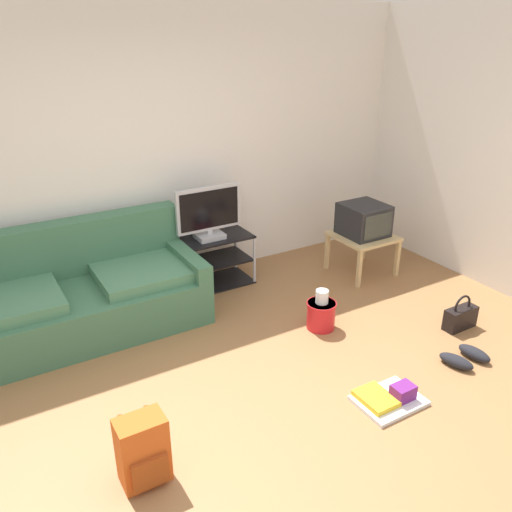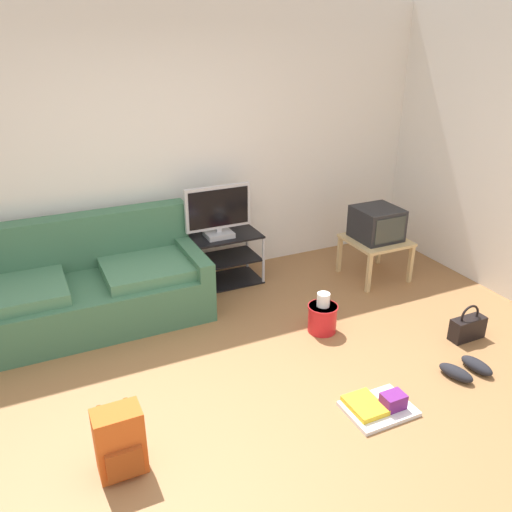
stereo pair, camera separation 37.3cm
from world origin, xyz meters
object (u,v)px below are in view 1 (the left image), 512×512
object	(u,v)px
flat_tv	(209,214)
cleaning_bucket	(321,313)
handbag	(460,317)
floor_tray	(389,398)
backpack	(143,451)
sneakers_pair	(465,357)
tv_stand	(210,261)
crt_tv	(364,220)
couch	(79,296)
side_table	(363,240)

from	to	relation	value
flat_tv	cleaning_bucket	size ratio (longest dim) A/B	1.83
handbag	floor_tray	bearing A→B (deg)	-161.01
backpack	sneakers_pair	world-z (taller)	backpack
tv_stand	crt_tv	bearing A→B (deg)	-19.61
couch	flat_tv	bearing A→B (deg)	6.82
cleaning_bucket	floor_tray	world-z (taller)	cleaning_bucket
tv_stand	side_table	distance (m)	1.64
handbag	flat_tv	bearing A→B (deg)	129.21
flat_tv	handbag	distance (m)	2.50
backpack	floor_tray	world-z (taller)	backpack
sneakers_pair	floor_tray	world-z (taller)	floor_tray
crt_tv	couch	bearing A→B (deg)	172.82
crt_tv	side_table	bearing A→B (deg)	-90.00
side_table	floor_tray	world-z (taller)	side_table
handbag	backpack	bearing A→B (deg)	-176.06
couch	handbag	xyz separation A→B (m)	(2.87, -1.71, -0.21)
cleaning_bucket	floor_tray	bearing A→B (deg)	-100.52
tv_stand	flat_tv	xyz separation A→B (m)	(0.00, -0.02, 0.52)
sneakers_pair	floor_tray	distance (m)	0.87
side_table	cleaning_bucket	size ratio (longest dim) A/B	1.58
sneakers_pair	flat_tv	bearing A→B (deg)	117.00
backpack	floor_tray	size ratio (longest dim) A/B	0.94
side_table	cleaning_bucket	bearing A→B (deg)	-146.85
backpack	couch	bearing A→B (deg)	105.88
crt_tv	cleaning_bucket	distance (m)	1.36
tv_stand	backpack	distance (m)	2.55
couch	sneakers_pair	bearing A→B (deg)	-39.89
tv_stand	backpack	size ratio (longest dim) A/B	1.94
side_table	handbag	size ratio (longest dim) A/B	1.81
backpack	handbag	size ratio (longest dim) A/B	1.35
tv_stand	backpack	xyz separation A→B (m)	(-1.45, -2.09, -0.05)
flat_tv	backpack	xyz separation A→B (m)	(-1.45, -2.07, -0.57)
couch	crt_tv	bearing A→B (deg)	-7.18
tv_stand	crt_tv	xyz separation A→B (m)	(1.53, -0.55, 0.34)
crt_tv	handbag	xyz separation A→B (m)	(-0.01, -1.34, -0.49)
tv_stand	couch	bearing A→B (deg)	-172.24
side_table	crt_tv	size ratio (longest dim) A/B	1.33
flat_tv	cleaning_bucket	world-z (taller)	flat_tv
couch	floor_tray	xyz separation A→B (m)	(1.62, -2.14, -0.28)
couch	backpack	xyz separation A→B (m)	(-0.10, -1.91, -0.10)
couch	crt_tv	distance (m)	2.92
cleaning_bucket	tv_stand	bearing A→B (deg)	110.35
floor_tray	sneakers_pair	bearing A→B (deg)	3.59
tv_stand	crt_tv	size ratio (longest dim) A/B	1.93
couch	sneakers_pair	distance (m)	3.26
floor_tray	backpack	bearing A→B (deg)	172.52
backpack	sneakers_pair	distance (m)	2.61
cleaning_bucket	handbag	bearing A→B (deg)	-30.82
side_table	handbag	xyz separation A→B (m)	(-0.01, -1.33, -0.26)
flat_tv	side_table	world-z (taller)	flat_tv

